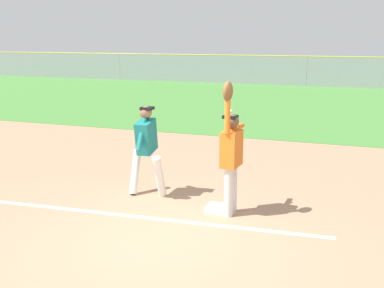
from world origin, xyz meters
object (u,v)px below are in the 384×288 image
(runner, at_px, (146,145))
(parked_car_black, at_px, (373,72))
(baseball, at_px, (230,112))
(first_base, at_px, (218,208))
(parked_car_blue, at_px, (218,69))
(fielder, at_px, (231,151))
(parked_car_green, at_px, (294,71))

(runner, relative_size, parked_car_black, 0.38)
(baseball, bearing_deg, parked_car_black, 82.36)
(first_base, relative_size, parked_car_blue, 0.08)
(parked_car_black, bearing_deg, first_base, -104.44)
(fielder, bearing_deg, first_base, -15.71)
(fielder, relative_size, baseball, 30.81)
(baseball, xyz_separation_m, parked_car_blue, (-6.93, 23.86, -1.06))
(fielder, height_order, parked_car_blue, fielder)
(first_base, height_order, runner, runner)
(fielder, distance_m, runner, 1.76)
(fielder, distance_m, parked_car_blue, 25.09)
(parked_car_green, distance_m, parked_car_black, 5.04)
(baseball, xyz_separation_m, parked_car_green, (-1.73, 24.30, -1.06))
(baseball, height_order, parked_car_green, baseball)
(parked_car_green, bearing_deg, runner, -83.18)
(runner, xyz_separation_m, parked_car_blue, (-5.30, 23.69, -0.32))
(runner, distance_m, parked_car_green, 24.13)
(fielder, height_order, parked_car_black, fielder)
(first_base, xyz_separation_m, fielder, (0.24, -0.09, 1.08))
(baseball, bearing_deg, parked_car_green, 94.08)
(runner, bearing_deg, parked_car_green, 88.46)
(parked_car_blue, bearing_deg, parked_car_green, 11.22)
(baseball, bearing_deg, runner, 173.86)
(baseball, bearing_deg, first_base, -140.71)
(parked_car_black, bearing_deg, parked_car_green, 176.70)
(baseball, bearing_deg, fielder, -70.68)
(first_base, bearing_deg, runner, 168.22)
(fielder, xyz_separation_m, baseball, (-0.08, 0.23, 0.61))
(first_base, bearing_deg, parked_car_black, 82.03)
(baseball, relative_size, parked_car_black, 0.02)
(parked_car_green, bearing_deg, baseball, -79.33)
(parked_car_blue, distance_m, parked_car_black, 10.26)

